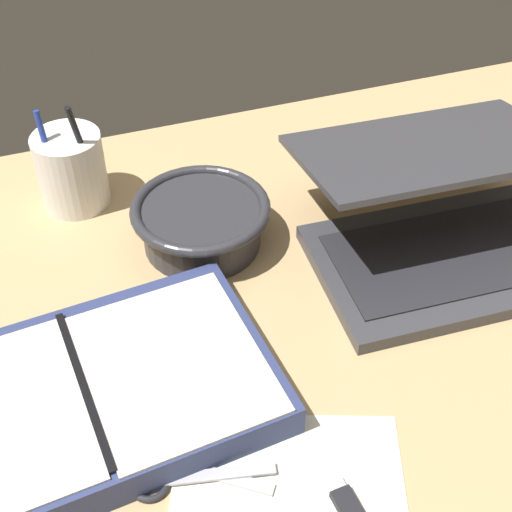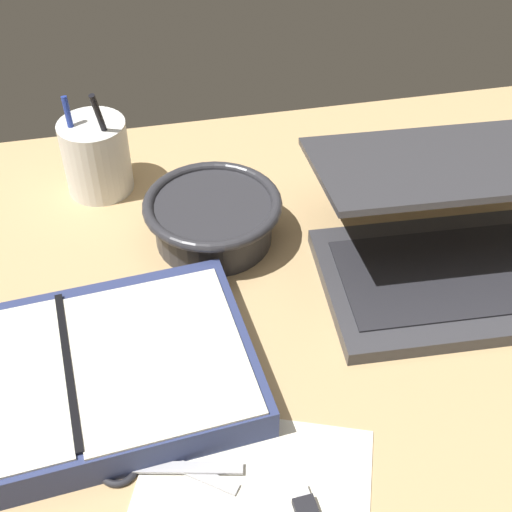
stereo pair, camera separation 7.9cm
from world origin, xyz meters
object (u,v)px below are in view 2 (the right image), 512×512
(planner, at_px, (72,383))
(pen_cup, at_px, (96,156))
(scissors, at_px, (140,460))
(laptop, at_px, (455,237))
(bowl, at_px, (213,217))

(planner, bearing_deg, pen_cup, 77.90)
(planner, relative_size, scissors, 2.87)
(laptop, relative_size, scissors, 2.48)
(laptop, xyz_separation_m, planner, (-0.46, -0.10, -0.03))
(pen_cup, bearing_deg, scissors, -88.12)
(bowl, distance_m, pen_cup, 0.20)
(laptop, height_order, scissors, laptop)
(pen_cup, bearing_deg, bowl, -45.81)
(pen_cup, bearing_deg, planner, -97.12)
(laptop, height_order, bowl, laptop)
(scissors, bearing_deg, pen_cup, 116.34)
(laptop, bearing_deg, pen_cup, 151.42)
(pen_cup, height_order, planner, pen_cup)
(planner, distance_m, scissors, 0.11)
(planner, bearing_deg, scissors, -61.93)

